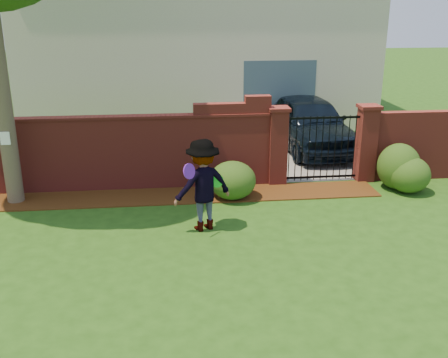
{
  "coord_description": "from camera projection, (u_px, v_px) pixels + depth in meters",
  "views": [
    {
      "loc": [
        -0.2,
        -7.88,
        4.26
      ],
      "look_at": [
        0.82,
        1.4,
        1.05
      ],
      "focal_mm": 41.99,
      "sensor_mm": 36.0,
      "label": 1
    }
  ],
  "objects": [
    {
      "name": "man",
      "position": [
        203.0,
        186.0,
        9.96
      ],
      "size": [
        1.33,
        1.05,
        1.8
      ],
      "primitive_type": "imported",
      "rotation": [
        0.0,
        0.0,
        3.51
      ],
      "color": "gray",
      "rests_on": "ground"
    },
    {
      "name": "iron_gate",
      "position": [
        322.0,
        148.0,
        12.66
      ],
      "size": [
        1.78,
        0.03,
        1.6
      ],
      "color": "black",
      "rests_on": "ground"
    },
    {
      "name": "shrub_middle",
      "position": [
        399.0,
        166.0,
        12.28
      ],
      "size": [
        1.0,
        1.0,
        1.1
      ],
      "primitive_type": "ellipsoid",
      "color": "#1D4414",
      "rests_on": "ground"
    },
    {
      "name": "house",
      "position": [
        197.0,
        31.0,
        19.17
      ],
      "size": [
        12.4,
        6.4,
        6.3
      ],
      "color": "beige",
      "rests_on": "ground"
    },
    {
      "name": "mulch_bed",
      "position": [
        137.0,
        197.0,
        11.85
      ],
      "size": [
        11.1,
        1.08,
        0.03
      ],
      "primitive_type": "cube",
      "color": "#3A1E0A",
      "rests_on": "ground"
    },
    {
      "name": "brick_wall",
      "position": [
        90.0,
        152.0,
        12.06
      ],
      "size": [
        8.7,
        0.31,
        2.16
      ],
      "color": "maroon",
      "rests_on": "ground"
    },
    {
      "name": "pillar_right",
      "position": [
        366.0,
        143.0,
        12.74
      ],
      "size": [
        0.5,
        0.5,
        1.88
      ],
      "color": "maroon",
      "rests_on": "ground"
    },
    {
      "name": "ground",
      "position": [
        185.0,
        267.0,
        8.81
      ],
      "size": [
        80.0,
        80.0,
        0.01
      ],
      "primitive_type": "cube",
      "color": "#214912",
      "rests_on": "ground"
    },
    {
      "name": "driveway",
      "position": [
        285.0,
        140.0,
        16.69
      ],
      "size": [
        3.2,
        8.0,
        0.01
      ],
      "primitive_type": "cube",
      "color": "gray",
      "rests_on": "ground"
    },
    {
      "name": "car",
      "position": [
        313.0,
        125.0,
        15.3
      ],
      "size": [
        2.18,
        4.73,
        1.57
      ],
      "primitive_type": "imported",
      "rotation": [
        0.0,
        0.0,
        0.07
      ],
      "color": "black",
      "rests_on": "ground"
    },
    {
      "name": "shrub_right",
      "position": [
        409.0,
        175.0,
        12.09
      ],
      "size": [
        0.96,
        0.96,
        0.85
      ],
      "primitive_type": "ellipsoid",
      "color": "#1D4414",
      "rests_on": "ground"
    },
    {
      "name": "paper_notice",
      "position": [
        5.0,
        138.0,
        10.97
      ],
      "size": [
        0.2,
        0.01,
        0.28
      ],
      "primitive_type": "cube",
      "color": "white",
      "rests_on": "tree"
    },
    {
      "name": "frisbee_purple",
      "position": [
        189.0,
        171.0,
        9.45
      ],
      "size": [
        0.26,
        0.27,
        0.29
      ],
      "primitive_type": "cylinder",
      "rotation": [
        1.36,
        0.0,
        0.8
      ],
      "color": "#641BAB",
      "rests_on": "man"
    },
    {
      "name": "frisbee_green",
      "position": [
        217.0,
        181.0,
        9.98
      ],
      "size": [
        0.26,
        0.17,
        0.26
      ],
      "primitive_type": "cylinder",
      "rotation": [
        1.43,
        0.0,
        0.44
      ],
      "color": "green",
      "rests_on": "man"
    },
    {
      "name": "pillar_left",
      "position": [
        277.0,
        145.0,
        12.51
      ],
      "size": [
        0.5,
        0.5,
        1.88
      ],
      "color": "maroon",
      "rests_on": "ground"
    },
    {
      "name": "shrub_left",
      "position": [
        233.0,
        180.0,
        11.69
      ],
      "size": [
        1.05,
        1.05,
        0.86
      ],
      "primitive_type": "ellipsoid",
      "color": "#1D4414",
      "rests_on": "ground"
    },
    {
      "name": "brick_wall_return",
      "position": [
        444.0,
        145.0,
        12.98
      ],
      "size": [
        4.0,
        0.25,
        1.7
      ],
      "primitive_type": "cube",
      "color": "maroon",
      "rests_on": "ground"
    }
  ]
}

